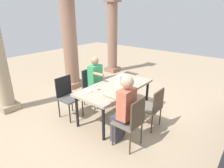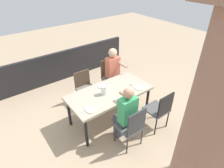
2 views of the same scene
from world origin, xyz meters
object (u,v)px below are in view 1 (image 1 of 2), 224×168
(chair_west_south, at_px, (132,120))
(diner_man_white, at_px, (97,81))
(diner_woman_green, at_px, (123,108))
(chair_mid_south, at_px, (152,106))
(water_pitcher, at_px, (119,80))
(stone_column_centre, at_px, (70,40))
(plate_0, at_px, (87,91))
(plate_2, at_px, (123,76))
(chair_west_north, at_px, (67,94))
(stone_column_far, at_px, (112,38))
(wine_glass_0, at_px, (95,86))
(plate_1, at_px, (125,88))
(chair_mid_north, at_px, (92,85))
(dining_table, at_px, (115,89))

(chair_west_south, bearing_deg, diner_man_white, 63.07)
(chair_west_south, distance_m, diner_woman_green, 0.24)
(chair_mid_south, bearing_deg, water_pitcher, 88.94)
(stone_column_centre, bearing_deg, plate_0, -122.61)
(plate_2, bearing_deg, chair_west_north, 154.49)
(stone_column_far, bearing_deg, wine_glass_0, -146.67)
(chair_west_north, relative_size, plate_1, 4.56)
(chair_west_north, height_order, wine_glass_0, chair_west_north)
(plate_0, bearing_deg, diner_man_white, 27.82)
(chair_west_south, bearing_deg, stone_column_centre, 67.14)
(chair_mid_north, xyz_separation_m, plate_0, (-0.74, -0.59, 0.24))
(dining_table, height_order, wine_glass_0, wine_glass_0)
(dining_table, height_order, chair_west_north, chair_west_north)
(chair_mid_south, xyz_separation_m, plate_0, (-0.74, 1.15, 0.27))
(plate_0, bearing_deg, chair_west_south, -92.37)
(chair_west_north, bearing_deg, dining_table, -53.04)
(stone_column_centre, bearing_deg, chair_west_north, -133.20)
(dining_table, height_order, stone_column_centre, stone_column_centre)
(diner_woman_green, bearing_deg, wine_glass_0, 76.31)
(plate_1, bearing_deg, water_pitcher, 63.41)
(stone_column_centre, relative_size, wine_glass_0, 20.77)
(stone_column_centre, distance_m, plate_1, 2.73)
(stone_column_far, bearing_deg, diner_woman_green, -138.89)
(dining_table, relative_size, plate_1, 8.74)
(plate_0, height_order, plate_2, same)
(chair_mid_north, xyz_separation_m, diner_man_white, (-0.00, -0.20, 0.16))
(dining_table, bearing_deg, chair_west_south, -126.91)
(chair_mid_north, distance_m, stone_column_far, 3.09)
(diner_woman_green, height_order, stone_column_far, stone_column_far)
(plate_1, relative_size, plate_2, 0.93)
(plate_0, height_order, water_pitcher, water_pitcher)
(wine_glass_0, bearing_deg, water_pitcher, -16.78)
(chair_mid_north, xyz_separation_m, diner_woman_green, (-0.79, -1.57, 0.19))
(diner_woman_green, bearing_deg, dining_table, 46.59)
(stone_column_far, bearing_deg, dining_table, -140.35)
(chair_west_south, relative_size, chair_mid_north, 1.03)
(chair_west_south, bearing_deg, plate_1, 42.20)
(diner_woman_green, xyz_separation_m, plate_2, (1.29, 0.95, 0.05))
(dining_table, xyz_separation_m, stone_column_far, (2.76, 2.29, 0.64))
(plate_0, bearing_deg, wine_glass_0, -31.59)
(chair_west_north, xyz_separation_m, water_pitcher, (0.80, -0.87, 0.31))
(chair_mid_south, height_order, stone_column_far, stone_column_far)
(dining_table, xyz_separation_m, diner_man_white, (0.13, 0.67, -0.00))
(chair_mid_north, height_order, stone_column_far, stone_column_far)
(plate_0, height_order, wine_glass_0, wine_glass_0)
(plate_2, bearing_deg, stone_column_centre, 88.76)
(plate_1, bearing_deg, stone_column_far, 42.91)
(dining_table, xyz_separation_m, chair_mid_south, (0.13, -0.87, -0.19))
(stone_column_centre, bearing_deg, diner_man_white, -108.75)
(chair_mid_south, relative_size, diner_man_white, 0.67)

